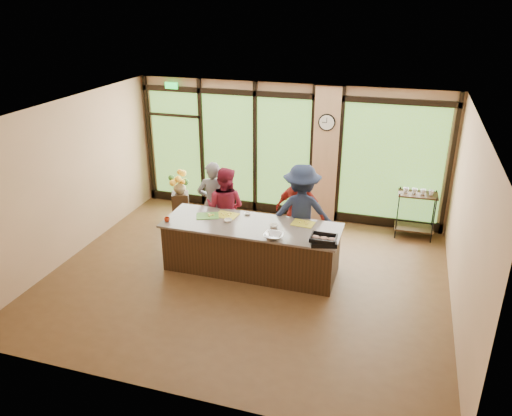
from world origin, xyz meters
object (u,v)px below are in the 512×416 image
Objects in this scene: roasting_pan at (323,242)px; flower_stand at (181,208)px; cook_right at (301,213)px; bar_cart at (416,208)px; cook_left at (213,203)px; island_base at (251,248)px.

roasting_pan reaches higher than flower_stand.
cook_right is at bearing -38.05° from flower_stand.
cook_right reaches higher than bar_cart.
flower_stand is (-1.05, 0.66, -0.51)m from cook_left.
bar_cart reaches higher than island_base.
island_base is 4.37× the size of flower_stand.
island_base is 7.31× the size of roasting_pan.
cook_left is 4.19m from bar_cart.
bar_cart is (1.48, 2.70, -0.31)m from roasting_pan.
roasting_pan is at bearing -120.75° from bar_cart.
flower_stand is at bearing -28.81° from cook_right.
bar_cart reaches higher than flower_stand.
cook_right is at bearing 102.90° from roasting_pan.
island_base is at bearing 148.53° from roasting_pan.
cook_left is at bearing -161.56° from bar_cart.
island_base is at bearing -58.10° from flower_stand.
flower_stand is at bearing -55.75° from cook_left.
cook_left is 4.08× the size of roasting_pan.
roasting_pan is at bearing -50.93° from flower_stand.
bar_cart is (3.92, 1.46, -0.22)m from cook_left.
roasting_pan is 3.09m from bar_cart.
cook_right is at bearing 151.80° from cook_left.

